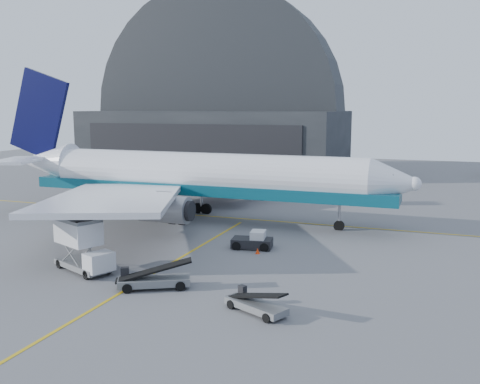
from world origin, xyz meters
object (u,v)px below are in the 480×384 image
at_px(pushback_tug, 253,241).
at_px(airliner, 189,176).
at_px(catering_truck, 82,246).
at_px(belt_loader_b, 256,304).
at_px(belt_loader_a, 153,280).

bearing_deg(pushback_tug, airliner, 129.27).
distance_m(airliner, catering_truck, 21.31).
xyz_separation_m(catering_truck, belt_loader_b, (15.51, -3.52, -1.46)).
relative_size(belt_loader_a, belt_loader_b, 1.17).
bearing_deg(pushback_tug, belt_loader_a, -112.85).
height_order(airliner, belt_loader_b, airliner).
height_order(pushback_tug, belt_loader_b, belt_loader_b).
bearing_deg(catering_truck, pushback_tug, 70.35).
bearing_deg(belt_loader_b, catering_truck, -167.40).
height_order(catering_truck, belt_loader_b, catering_truck).
relative_size(catering_truck, belt_loader_a, 1.16).
xyz_separation_m(belt_loader_a, belt_loader_b, (8.28, -1.79, -0.10)).
height_order(airliner, belt_loader_a, airliner).
distance_m(catering_truck, belt_loader_a, 7.56).
bearing_deg(catering_truck, belt_loader_b, 10.75).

